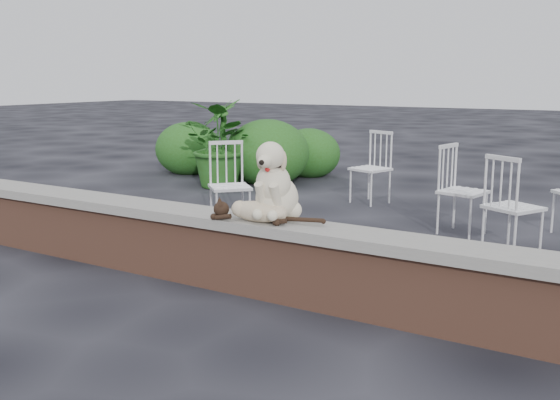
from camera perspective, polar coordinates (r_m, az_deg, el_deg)
The scene contains 12 objects.
ground at distance 5.06m, azimuth -4.68°, elevation -7.77°, with size 60.00×60.00×0.00m, color black.
brick_wall at distance 4.99m, azimuth -4.72°, elevation -5.05°, with size 6.00×0.30×0.50m, color brown.
capstone at distance 4.92m, azimuth -4.78°, elevation -1.80°, with size 6.20×0.40×0.08m, color slate.
dog at distance 4.69m, azimuth -0.27°, elevation 1.89°, with size 0.40×0.52×0.61m, color beige, non-canonical shape.
cat at distance 4.65m, azimuth -2.08°, elevation -0.93°, with size 1.02×0.25×0.17m, color tan, non-canonical shape.
chair_e at distance 6.85m, azimuth 16.26°, elevation 0.86°, with size 0.56×0.56×0.94m, color white, non-canonical shape.
chair_a at distance 6.89m, azimuth -4.56°, elevation 1.33°, with size 0.56×0.56×0.94m, color white, non-canonical shape.
chair_c at distance 6.18m, azimuth 20.40°, elevation -0.47°, with size 0.56×0.56×0.94m, color white, non-canonical shape.
chair_b at distance 8.31m, azimuth 8.20°, elevation 2.93°, with size 0.56×0.56×0.94m, color white, non-canonical shape.
potted_plant_a at distance 9.41m, azimuth -5.27°, elevation 4.97°, with size 1.15×1.00×1.28m, color #234F16.
potted_plant_b at distance 9.85m, azimuth -5.20°, elevation 5.31°, with size 0.73×0.73×1.30m, color #234F16.
shrubbery at distance 10.32m, azimuth -2.61°, elevation 4.38°, with size 3.06×2.04×1.05m.
Camera 1 is at (2.81, -3.88, 1.63)m, focal length 40.38 mm.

